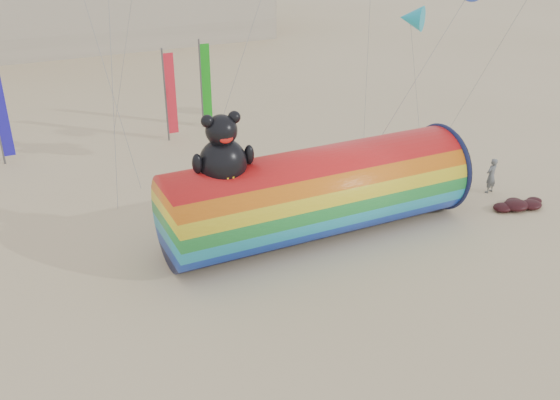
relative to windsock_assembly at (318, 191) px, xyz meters
name	(u,v)px	position (x,y,z in m)	size (l,w,h in m)	color
ground	(286,279)	(-2.64, -2.52, -1.91)	(160.00, 160.00, 0.00)	#CCB58C
windsock_assembly	(318,191)	(0.00, 0.00, 0.00)	(12.52, 3.81, 5.77)	red
kite_handler	(491,176)	(9.14, -0.05, -1.08)	(0.61, 0.40, 1.68)	slate
fabric_bundle	(519,205)	(9.13, -1.90, -1.74)	(2.62, 1.35, 0.41)	#3F0B0E
festival_banners	(130,96)	(-4.10, 13.69, 0.72)	(11.80, 1.46, 5.20)	#59595E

